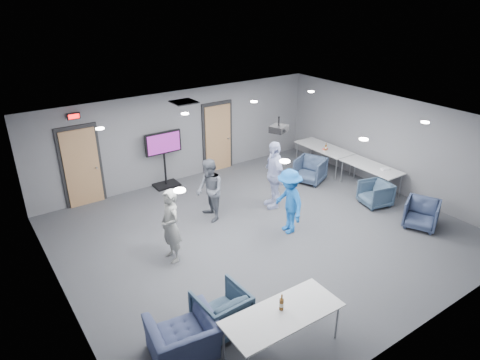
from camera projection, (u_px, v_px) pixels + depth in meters
floor at (263, 233)px, 10.25m from camera, size 9.00×9.00×0.00m
ceiling at (266, 125)px, 9.13m from camera, size 9.00×9.00×0.00m
wall_back at (182, 136)px, 12.68m from camera, size 9.00×0.02×2.70m
wall_front at (421, 270)px, 6.69m from camera, size 9.00×0.02×2.70m
wall_left at (58, 244)px, 7.36m from camera, size 0.02×8.00×2.70m
wall_right at (391, 144)px, 12.02m from camera, size 0.02×8.00×2.70m
door_left at (82, 167)px, 11.21m from camera, size 1.06×0.17×2.24m
door_right at (218, 138)px, 13.38m from camera, size 1.06×0.17×2.24m
exit_sign at (74, 116)px, 10.62m from camera, size 0.32×0.08×0.16m
hvac_diffuser at (184, 102)px, 10.97m from camera, size 0.60×0.60×0.03m
downlights at (266, 125)px, 9.13m from camera, size 6.18×3.78×0.02m
person_a at (171, 226)px, 8.94m from camera, size 0.40×0.60×1.65m
person_b at (210, 191)px, 10.54m from camera, size 0.72×0.86×1.60m
person_c at (274, 175)px, 11.15m from camera, size 0.76×1.16×1.83m
person_d at (289, 201)px, 10.01m from camera, size 0.79×1.13×1.60m
chair_right_a at (310, 170)px, 12.79m from camera, size 1.07×1.06×0.75m
chair_right_b at (375, 194)px, 11.43m from camera, size 0.88×0.87×0.67m
chair_right_c at (421, 214)px, 10.38m from camera, size 1.02×1.01×0.70m
chair_front_a at (221, 310)px, 7.25m from camera, size 0.84×0.87×0.76m
chair_front_b at (183, 338)px, 6.74m from camera, size 1.17×1.06×0.69m
table_right_a at (324, 148)px, 13.59m from camera, size 0.80×1.93×0.73m
table_right_b at (371, 168)px, 12.17m from camera, size 0.74×1.79×0.73m
table_front_left at (283, 315)px, 6.71m from camera, size 1.97×0.85×0.73m
bottle_front at (281, 304)px, 6.73m from camera, size 0.08×0.08×0.29m
bottle_right at (326, 147)px, 13.28m from camera, size 0.06×0.06×0.25m
snack_box at (325, 149)px, 13.39m from camera, size 0.18×0.14×0.04m
wrapper at (385, 169)px, 11.89m from camera, size 0.26×0.22×0.05m
tv_stand at (164, 156)px, 12.28m from camera, size 1.09×0.52×1.67m
projector at (279, 129)px, 9.85m from camera, size 0.48×0.45×0.37m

